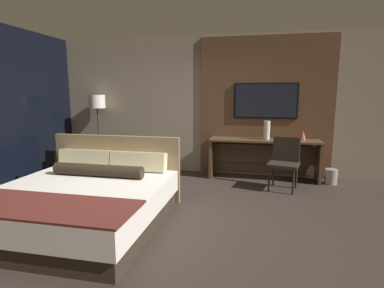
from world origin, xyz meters
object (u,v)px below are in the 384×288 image
at_px(armchair_by_window, 82,162).
at_px(waste_bin, 331,176).
at_px(tv, 265,101).
at_px(floor_lamp, 97,107).
at_px(bed, 83,201).
at_px(vase_tall, 267,130).
at_px(vase_short, 303,135).
at_px(desk_chair, 285,158).
at_px(desk, 264,151).

bearing_deg(armchair_by_window, waste_bin, -66.14).
relative_size(tv, floor_lamp, 0.76).
bearing_deg(floor_lamp, armchair_by_window, -94.43).
distance_m(bed, vase_tall, 3.56).
distance_m(bed, tv, 3.82).
bearing_deg(tv, vase_tall, -78.34).
xyz_separation_m(tv, floor_lamp, (-3.51, -0.18, -0.16)).
height_order(armchair_by_window, waste_bin, armchair_by_window).
bearing_deg(waste_bin, vase_short, 159.40).
relative_size(tv, desk_chair, 1.37).
bearing_deg(waste_bin, armchair_by_window, -174.26).
bearing_deg(vase_tall, waste_bin, -6.02).
xyz_separation_m(bed, vase_tall, (2.33, 2.61, 0.66)).
height_order(desk_chair, waste_bin, desk_chair).
xyz_separation_m(bed, floor_lamp, (-1.23, 2.63, 1.05)).
height_order(bed, desk_chair, bed).
xyz_separation_m(desk, vase_tall, (0.04, -0.00, 0.42)).
bearing_deg(desk, bed, -131.14).
height_order(bed, vase_short, bed).
distance_m(armchair_by_window, vase_tall, 3.71).
bearing_deg(tv, floor_lamp, -177.07).
height_order(desk, vase_tall, vase_tall).
height_order(bed, armchair_by_window, bed).
xyz_separation_m(desk_chair, floor_lamp, (-3.86, 0.59, 0.82)).
xyz_separation_m(tv, waste_bin, (1.22, -0.32, -1.37)).
relative_size(armchair_by_window, floor_lamp, 0.57).
relative_size(desk, vase_short, 11.56).
bearing_deg(tv, desk, -90.00).
bearing_deg(vase_short, tv, 169.45).
height_order(desk, desk_chair, desk_chair).
relative_size(desk, tv, 1.69).
distance_m(tv, waste_bin, 1.86).
bearing_deg(tv, armchair_by_window, -167.29).
relative_size(desk_chair, waste_bin, 3.20).
distance_m(floor_lamp, vase_short, 4.25).
height_order(bed, waste_bin, bed).
bearing_deg(bed, desk, 48.86).
distance_m(desk_chair, vase_tall, 0.77).
bearing_deg(waste_bin, vase_tall, 173.98).
distance_m(tv, desk_chair, 1.29).
height_order(vase_tall, waste_bin, vase_tall).
relative_size(desk, armchair_by_window, 2.26).
bearing_deg(tv, bed, -129.11).
xyz_separation_m(floor_lamp, vase_tall, (3.55, -0.02, -0.40)).
bearing_deg(waste_bin, bed, -144.61).
distance_m(bed, desk_chair, 3.33).
relative_size(floor_lamp, vase_short, 9.01).
xyz_separation_m(desk_chair, vase_short, (0.37, 0.64, 0.33)).
bearing_deg(desk_chair, tv, 128.17).
relative_size(desk_chair, vase_short, 4.99).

